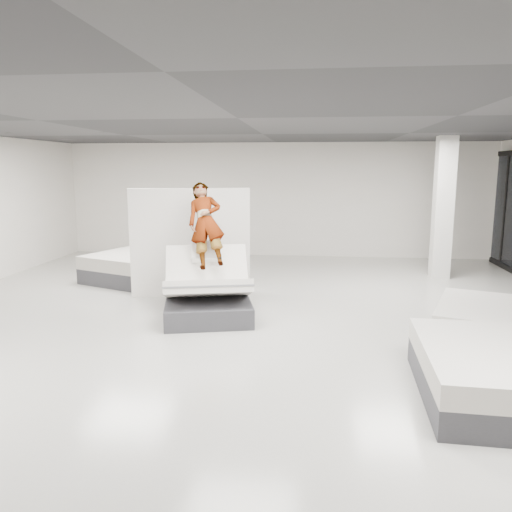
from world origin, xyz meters
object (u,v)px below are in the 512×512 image
(divider_panel, at_px, (191,243))
(flat_bed_right_far, at_px, (487,321))
(flat_bed_right_near, at_px, (495,374))
(hero_bed, at_px, (208,294))
(remote, at_px, (220,256))
(column, at_px, (443,208))
(flat_bed_left_far, at_px, (142,269))
(person, at_px, (206,242))

(divider_panel, distance_m, flat_bed_right_far, 5.42)
(flat_bed_right_near, bearing_deg, divider_panel, 137.48)
(hero_bed, height_order, divider_panel, divider_panel)
(flat_bed_right_far, bearing_deg, remote, 170.97)
(flat_bed_right_far, xyz_separation_m, column, (0.30, 4.21, 1.35))
(divider_panel, distance_m, flat_bed_right_near, 6.02)
(remote, bearing_deg, divider_panel, 108.97)
(divider_panel, relative_size, flat_bed_left_far, 0.87)
(hero_bed, distance_m, flat_bed_right_far, 4.42)
(column, bearing_deg, divider_panel, -156.88)
(person, xyz_separation_m, flat_bed_right_near, (3.87, -3.04, -0.94))
(flat_bed_left_far, bearing_deg, flat_bed_right_near, -41.09)
(person, relative_size, column, 0.52)
(flat_bed_right_near, height_order, flat_bed_left_far, flat_bed_left_far)
(flat_bed_left_far, bearing_deg, hero_bed, -49.44)
(flat_bed_right_far, relative_size, column, 0.68)
(remote, bearing_deg, column, 24.59)
(divider_panel, bearing_deg, flat_bed_right_far, -34.87)
(hero_bed, bearing_deg, flat_bed_right_near, -35.64)
(remote, height_order, flat_bed_right_far, remote)
(divider_panel, height_order, flat_bed_right_near, divider_panel)
(column, bearing_deg, flat_bed_right_near, -98.06)
(divider_panel, xyz_separation_m, column, (5.29, 2.26, 0.54))
(remote, relative_size, flat_bed_left_far, 0.05)
(remote, height_order, flat_bed_right_near, remote)
(remote, xyz_separation_m, divider_panel, (-0.83, 1.29, 0.03))
(flat_bed_right_near, distance_m, flat_bed_left_far, 7.66)
(hero_bed, bearing_deg, remote, 8.61)
(hero_bed, relative_size, flat_bed_right_far, 1.00)
(flat_bed_left_far, xyz_separation_m, column, (6.66, 1.26, 1.29))
(person, relative_size, divider_panel, 0.71)
(flat_bed_right_far, bearing_deg, person, 167.99)
(hero_bed, relative_size, divider_panel, 0.92)
(hero_bed, xyz_separation_m, flat_bed_left_far, (-1.98, 2.32, -0.07))
(flat_bed_right_far, xyz_separation_m, flat_bed_right_near, (-0.59, -2.09, 0.04))
(divider_panel, bearing_deg, flat_bed_right_near, -56.07)
(remote, bearing_deg, flat_bed_left_far, 120.06)
(hero_bed, relative_size, flat_bed_right_near, 1.00)
(remote, bearing_deg, hero_bed, 174.72)
(flat_bed_right_far, bearing_deg, hero_bed, 171.84)
(remote, xyz_separation_m, flat_bed_right_far, (4.16, -0.66, -0.78))
(divider_panel, relative_size, column, 0.73)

